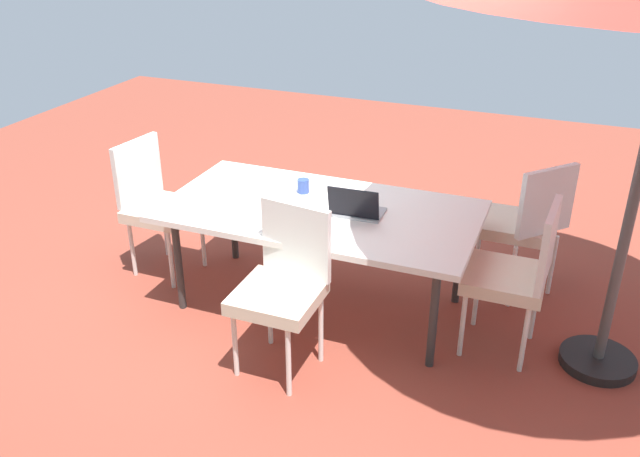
{
  "coord_description": "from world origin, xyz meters",
  "views": [
    {
      "loc": [
        -1.44,
        3.63,
        2.51
      ],
      "look_at": [
        0.0,
        0.0,
        0.58
      ],
      "focal_mm": 37.81,
      "sensor_mm": 36.0,
      "label": 1
    }
  ],
  "objects_px": {
    "dining_table": "(320,215)",
    "cup": "(303,186)",
    "chair_west": "(517,271)",
    "laptop": "(356,209)",
    "chair_east": "(157,201)",
    "chair_north": "(283,282)",
    "chair_southwest": "(527,221)"
  },
  "relations": [
    {
      "from": "dining_table",
      "to": "cup",
      "type": "bearing_deg",
      "value": -44.45
    },
    {
      "from": "chair_west",
      "to": "laptop",
      "type": "relative_size",
      "value": 2.97
    },
    {
      "from": "chair_east",
      "to": "chair_west",
      "type": "xyz_separation_m",
      "value": [
        -2.52,
        0.08,
        0.0
      ]
    },
    {
      "from": "dining_table",
      "to": "chair_west",
      "type": "height_order",
      "value": "chair_west"
    },
    {
      "from": "dining_table",
      "to": "chair_east",
      "type": "relative_size",
      "value": 2.05
    },
    {
      "from": "chair_east",
      "to": "laptop",
      "type": "height_order",
      "value": "chair_east"
    },
    {
      "from": "chair_north",
      "to": "cup",
      "type": "xyz_separation_m",
      "value": [
        0.24,
        -0.86,
        0.22
      ]
    },
    {
      "from": "chair_west",
      "to": "cup",
      "type": "height_order",
      "value": "chair_west"
    },
    {
      "from": "chair_east",
      "to": "cup",
      "type": "relative_size",
      "value": 10.41
    },
    {
      "from": "chair_southwest",
      "to": "chair_north",
      "type": "bearing_deg",
      "value": -0.27
    },
    {
      "from": "dining_table",
      "to": "chair_north",
      "type": "distance_m",
      "value": 0.68
    },
    {
      "from": "chair_east",
      "to": "chair_southwest",
      "type": "distance_m",
      "value": 2.58
    },
    {
      "from": "chair_west",
      "to": "chair_southwest",
      "type": "distance_m",
      "value": 0.71
    },
    {
      "from": "chair_north",
      "to": "cup",
      "type": "distance_m",
      "value": 0.92
    },
    {
      "from": "dining_table",
      "to": "cup",
      "type": "xyz_separation_m",
      "value": [
        0.2,
        -0.19,
        0.09
      ]
    },
    {
      "from": "laptop",
      "to": "chair_southwest",
      "type": "bearing_deg",
      "value": -147.22
    },
    {
      "from": "chair_west",
      "to": "laptop",
      "type": "height_order",
      "value": "chair_west"
    },
    {
      "from": "chair_southwest",
      "to": "cup",
      "type": "height_order",
      "value": "chair_southwest"
    },
    {
      "from": "chair_west",
      "to": "chair_north",
      "type": "xyz_separation_m",
      "value": [
        1.21,
        0.62,
        0.0
      ]
    },
    {
      "from": "laptop",
      "to": "cup",
      "type": "distance_m",
      "value": 0.5
    },
    {
      "from": "chair_east",
      "to": "chair_southwest",
      "type": "relative_size",
      "value": 1.0
    },
    {
      "from": "laptop",
      "to": "dining_table",
      "type": "bearing_deg",
      "value": -7.32
    },
    {
      "from": "dining_table",
      "to": "laptop",
      "type": "height_order",
      "value": "laptop"
    },
    {
      "from": "dining_table",
      "to": "chair_north",
      "type": "xyz_separation_m",
      "value": [
        -0.04,
        0.67,
        -0.12
      ]
    },
    {
      "from": "chair_west",
      "to": "laptop",
      "type": "distance_m",
      "value": 1.02
    },
    {
      "from": "chair_west",
      "to": "chair_north",
      "type": "distance_m",
      "value": 1.36
    },
    {
      "from": "chair_southwest",
      "to": "cup",
      "type": "distance_m",
      "value": 1.52
    },
    {
      "from": "dining_table",
      "to": "chair_west",
      "type": "distance_m",
      "value": 1.26
    },
    {
      "from": "chair_southwest",
      "to": "chair_west",
      "type": "bearing_deg",
      "value": 43.23
    },
    {
      "from": "dining_table",
      "to": "cup",
      "type": "height_order",
      "value": "cup"
    },
    {
      "from": "chair_east",
      "to": "cup",
      "type": "xyz_separation_m",
      "value": [
        -1.07,
        -0.16,
        0.22
      ]
    },
    {
      "from": "dining_table",
      "to": "chair_east",
      "type": "distance_m",
      "value": 1.28
    }
  ]
}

